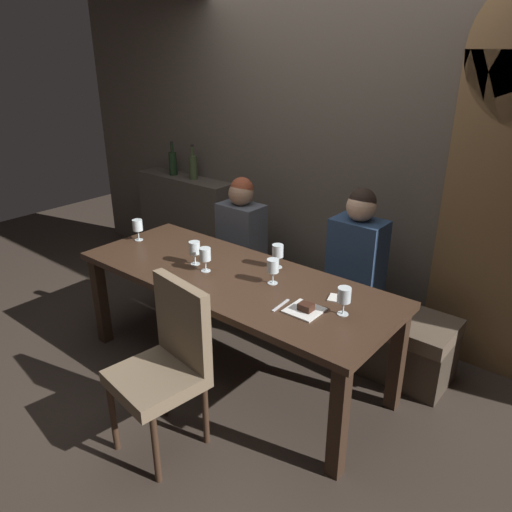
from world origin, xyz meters
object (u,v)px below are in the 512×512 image
Objects in this scene: chair_near_side at (167,358)px; wine_bottle_pale_label at (193,167)px; banquette_bench at (292,304)px; wine_glass_end_left at (273,267)px; dining_table at (233,287)px; dessert_plate at (305,309)px; diner_bearded at (358,249)px; wine_glass_near_right at (278,252)px; diner_redhead at (241,224)px; wine_glass_far_left at (138,226)px; wine_glass_near_left at (194,248)px; wine_bottle_dark_red at (173,163)px; wine_glass_end_right at (205,255)px; wine_glass_center_front at (344,296)px; fork_on_table at (281,305)px.

chair_near_side is 3.01× the size of wine_bottle_pale_label.
banquette_bench is 0.93m from wine_glass_end_left.
dessert_plate reaches higher than dining_table.
diner_bearded is 4.96× the size of wine_glass_near_right.
chair_near_side is at bearing -83.20° from banquette_bench.
wine_bottle_pale_label reaches higher than diner_redhead.
diner_bearded reaches higher than banquette_bench.
wine_bottle_pale_label is 1.99× the size of wine_glass_end_left.
wine_glass_near_left is (0.67, -0.04, 0.00)m from wine_glass_far_left.
wine_glass_end_left is at bearing -29.65° from wine_bottle_pale_label.
wine_glass_far_left is (0.71, -1.01, -0.21)m from wine_bottle_dark_red.
wine_glass_near_left is 0.14m from wine_glass_end_right.
diner_redhead is 4.41× the size of wine_glass_end_right.
wine_glass_near_left is 1.00× the size of wine_glass_end_right.
wine_glass_far_left is 1.17m from wine_glass_near_right.
dining_table is 6.75× the size of wine_bottle_dark_red.
wine_bottle_pale_label reaches higher than dining_table.
diner_redhead is 4.41× the size of wine_glass_end_left.
wine_glass_center_front is at bearing -22.48° from wine_glass_near_right.
wine_glass_near_left reaches higher than dining_table.
wine_glass_near_right is at bearing 124.33° from fork_on_table.
diner_redhead reaches higher than wine_glass_near_left.
wine_glass_center_front is at bearing 18.87° from fork_on_table.
wine_glass_end_right is 0.82m from dessert_plate.
wine_glass_near_right is at bearing -21.96° from wine_bottle_dark_red.
wine_glass_end_left reaches higher than dining_table.
wine_glass_near_left is at bearing 165.61° from wine_glass_end_right.
wine_glass_near_right is 0.86× the size of dessert_plate.
wine_glass_end_left reaches higher than dessert_plate.
dining_table is 2.03m from wine_bottle_dark_red.
wine_bottle_pale_label is (-1.93, 0.32, 0.24)m from diner_bearded.
chair_near_side is at bearing -123.17° from fork_on_table.
wine_glass_end_right is at bearing -14.39° from wine_glass_near_left.
wine_glass_end_right is at bearing -175.72° from wine_glass_center_front.
banquette_bench is 13.16× the size of dessert_plate.
diner_redhead is at bearing 106.04° from wine_glass_near_left.
banquette_bench is 7.67× the size of wine_bottle_pale_label.
dessert_plate is 1.12× the size of fork_on_table.
dining_table is 11.58× the size of dessert_plate.
wine_bottle_dark_red is 1.72× the size of dessert_plate.
dessert_plate is (0.63, -0.80, 0.53)m from banquette_bench.
dining_table is 12.94× the size of fork_on_table.
diner_bearded is 1.04m from wine_glass_end_right.
dining_table is 0.88m from diner_redhead.
wine_glass_near_right is at bearing 157.52° from wine_glass_center_front.
dining_table is at bearing 171.45° from dessert_plate.
wine_glass_near_left is (-0.32, -0.03, 0.20)m from dining_table.
diner_bearded is 4.78× the size of fork_on_table.
wine_glass_near_right is at bearing -25.53° from wine_bottle_pale_label.
wine_bottle_pale_label is 1.75m from wine_glass_near_right.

